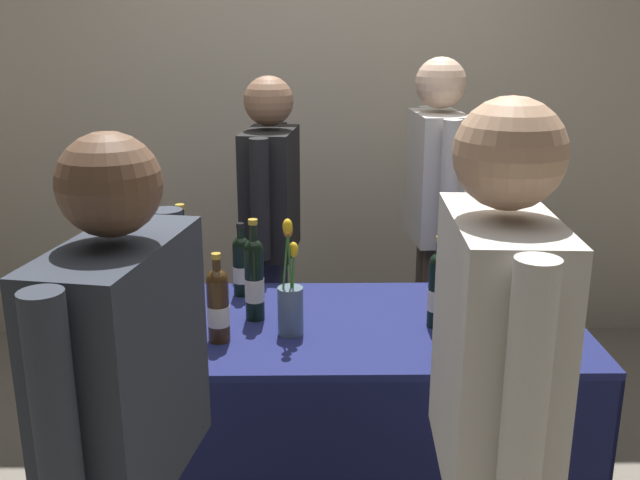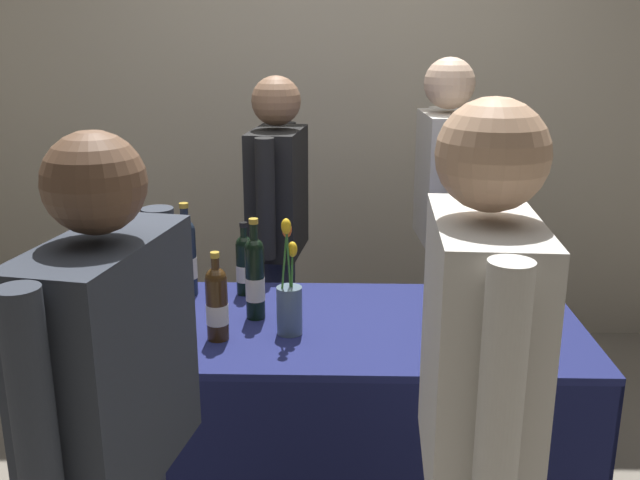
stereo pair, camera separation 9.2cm
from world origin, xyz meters
name	(u,v)px [view 2 (the right image)]	position (x,y,z in m)	size (l,w,h in m)	color
back_partition	(328,66)	(0.00, 1.74, 1.55)	(5.38, 0.12, 3.09)	#B2A893
tasting_table	(320,381)	(0.00, 0.00, 0.54)	(1.82, 0.80, 0.77)	#191E51
featured_wine_bottle	(438,291)	(0.40, -0.04, 0.91)	(0.07, 0.07, 0.32)	black
display_bottle_0	(443,319)	(0.38, -0.28, 0.90)	(0.07, 0.07, 0.31)	#192333
display_bottle_1	(186,256)	(-0.51, 0.26, 0.92)	(0.08, 0.08, 0.36)	#192333
display_bottle_2	(245,264)	(-0.30, 0.27, 0.89)	(0.07, 0.07, 0.28)	black
display_bottle_3	(476,296)	(0.52, -0.10, 0.91)	(0.07, 0.07, 0.33)	black
display_bottle_4	(255,277)	(-0.23, 0.04, 0.92)	(0.07, 0.07, 0.36)	black
display_bottle_5	(217,303)	(-0.33, -0.15, 0.90)	(0.07, 0.07, 0.30)	#38230F
wine_glass_near_vendor	(480,319)	(0.51, -0.20, 0.87)	(0.07, 0.07, 0.14)	silver
flower_vase	(289,301)	(-0.10, -0.09, 0.89)	(0.09, 0.09, 0.41)	slate
brochure_stand	(102,318)	(-0.71, -0.17, 0.85)	(0.13, 0.01, 0.16)	silver
vendor_presenter	(278,220)	(-0.21, 0.80, 0.92)	(0.26, 0.56, 1.56)	#2D3347
vendor_assistant	(443,205)	(0.54, 0.88, 0.97)	(0.23, 0.56, 1.63)	#4C4233
taster_foreground_right	(476,403)	(0.36, -0.94, 0.99)	(0.23, 0.61, 1.64)	black
taster_foreground_left	(115,409)	(-0.44, -0.91, 0.94)	(0.30, 0.64, 1.57)	#2D3347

